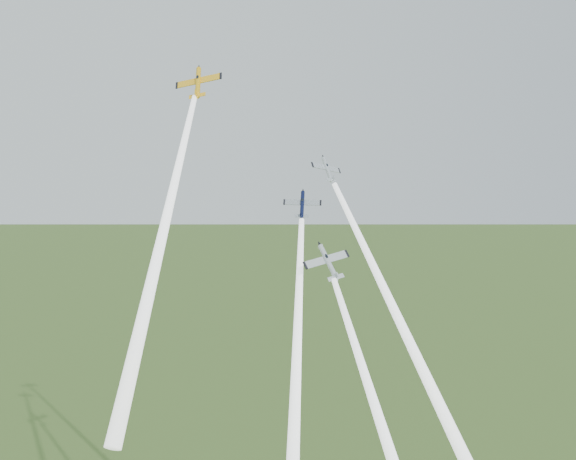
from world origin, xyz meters
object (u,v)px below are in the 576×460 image
object	(u,v)px
plane_navy	(302,204)
plane_silver_right	(327,169)
plane_silver_low	(328,262)
plane_yellow	(198,82)

from	to	relation	value
plane_navy	plane_silver_right	bearing A→B (deg)	29.19
plane_silver_low	plane_silver_right	bearing A→B (deg)	62.50
plane_yellow	plane_silver_low	xyz separation A→B (m)	(19.22, -16.33, -30.09)
plane_navy	plane_silver_low	xyz separation A→B (m)	(1.44, -11.75, -8.67)
plane_navy	plane_silver_right	xyz separation A→B (m)	(4.94, 1.06, 6.15)
plane_yellow	plane_silver_right	xyz separation A→B (m)	(22.72, -3.51, -15.27)
plane_yellow	plane_silver_low	size ratio (longest dim) A/B	1.04
plane_yellow	plane_silver_right	world-z (taller)	plane_yellow
plane_navy	plane_silver_low	world-z (taller)	plane_navy
plane_navy	plane_silver_low	distance (m)	14.67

